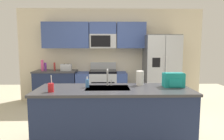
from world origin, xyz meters
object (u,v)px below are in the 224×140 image
(refrigerator, at_px, (161,70))
(soap_dispenser, at_px, (87,83))
(toaster, at_px, (66,67))
(paper_towel_roll, at_px, (140,78))
(range_oven, at_px, (102,87))
(bottle_pink, at_px, (42,65))
(backpack, at_px, (173,80))
(pepper_mill, at_px, (55,67))
(sink_faucet, at_px, (108,76))
(bottle_purple, at_px, (45,66))
(drink_cup_red, at_px, (51,87))

(refrigerator, relative_size, soap_dispenser, 10.88)
(toaster, xyz_separation_m, paper_towel_roll, (1.65, -2.06, 0.03))
(range_oven, relative_size, bottle_pink, 4.70)
(backpack, bearing_deg, bottle_pink, 141.23)
(refrigerator, xyz_separation_m, toaster, (-2.56, 0.02, 0.07))
(pepper_mill, height_order, bottle_pink, bottle_pink)
(toaster, height_order, paper_towel_roll, paper_towel_roll)
(soap_dispenser, height_order, paper_towel_roll, paper_towel_roll)
(toaster, relative_size, sink_faucet, 0.99)
(sink_faucet, bearing_deg, soap_dispenser, -163.87)
(soap_dispenser, distance_m, backpack, 1.39)
(range_oven, xyz_separation_m, refrigerator, (1.61, -0.07, 0.48))
(toaster, distance_m, backpack, 3.11)
(bottle_pink, xyz_separation_m, soap_dispenser, (1.43, -2.25, -0.08))
(pepper_mill, distance_m, bottle_purple, 0.26)
(drink_cup_red, bearing_deg, range_oven, 75.80)
(bottle_pink, bearing_deg, sink_faucet, -50.90)
(pepper_mill, xyz_separation_m, sink_faucet, (1.43, -2.18, 0.06))
(toaster, xyz_separation_m, pepper_mill, (-0.32, 0.05, 0.02))
(bottle_pink, relative_size, backpack, 0.90)
(refrigerator, height_order, pepper_mill, refrigerator)
(pepper_mill, height_order, drink_cup_red, drink_cup_red)
(range_oven, distance_m, sink_faucet, 2.27)
(paper_towel_roll, bearing_deg, drink_cup_red, -160.38)
(toaster, relative_size, bottle_purple, 1.33)
(bottle_purple, height_order, sink_faucet, sink_faucet)
(range_oven, relative_size, toaster, 4.86)
(range_oven, distance_m, bottle_pink, 1.71)
(range_oven, height_order, refrigerator, refrigerator)
(refrigerator, bearing_deg, range_oven, 177.44)
(pepper_mill, distance_m, backpack, 3.37)
(toaster, relative_size, soap_dispenser, 1.65)
(sink_faucet, bearing_deg, bottle_purple, 127.29)
(toaster, relative_size, pepper_mill, 1.29)
(paper_towel_roll, bearing_deg, bottle_purple, 136.00)
(soap_dispenser, height_order, backpack, backpack)
(bottle_purple, distance_m, backpack, 3.60)
(range_oven, height_order, bottle_pink, bottle_pink)
(toaster, height_order, sink_faucet, sink_faucet)
(range_oven, bearing_deg, drink_cup_red, -104.20)
(paper_towel_roll, bearing_deg, sink_faucet, -173.03)
(refrigerator, bearing_deg, paper_towel_roll, -113.96)
(range_oven, relative_size, refrigerator, 0.74)
(pepper_mill, bearing_deg, backpack, -42.45)
(toaster, distance_m, sink_faucet, 2.40)
(sink_faucet, xyz_separation_m, backpack, (1.06, -0.10, -0.05))
(bottle_pink, distance_m, paper_towel_roll, 3.11)
(soap_dispenser, bearing_deg, bottle_pink, 122.31)
(toaster, height_order, bottle_purple, bottle_purple)
(toaster, height_order, bottle_pink, bottle_pink)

